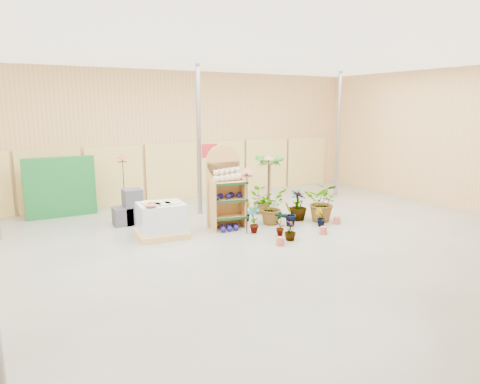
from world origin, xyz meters
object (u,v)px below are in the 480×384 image
at_px(display_shelf, 225,190).
at_px(pallet_stack, 161,220).
at_px(potted_plant_2, 271,207).
at_px(bird_table_front, 247,172).

relative_size(display_shelf, pallet_stack, 1.73).
distance_m(display_shelf, pallet_stack, 1.95).
relative_size(pallet_stack, potted_plant_2, 1.34).
height_order(pallet_stack, potted_plant_2, potted_plant_2).
height_order(bird_table_front, potted_plant_2, bird_table_front).
bearing_deg(potted_plant_2, pallet_stack, 174.28).
distance_m(pallet_stack, bird_table_front, 2.50).
relative_size(pallet_stack, bird_table_front, 0.74).
bearing_deg(pallet_stack, potted_plant_2, -0.78).
xyz_separation_m(pallet_stack, potted_plant_2, (3.12, -0.31, 0.06)).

